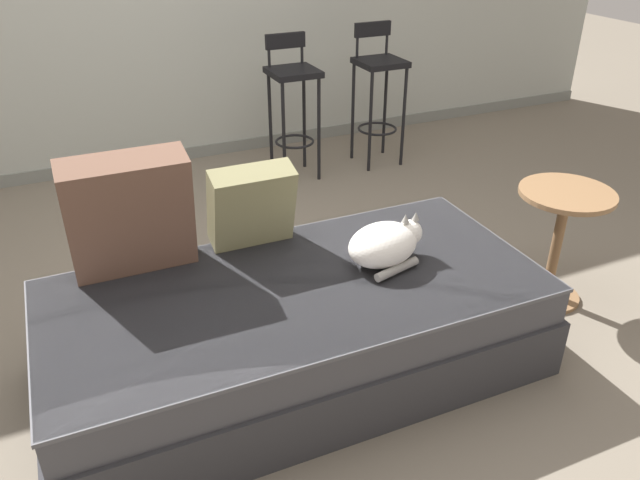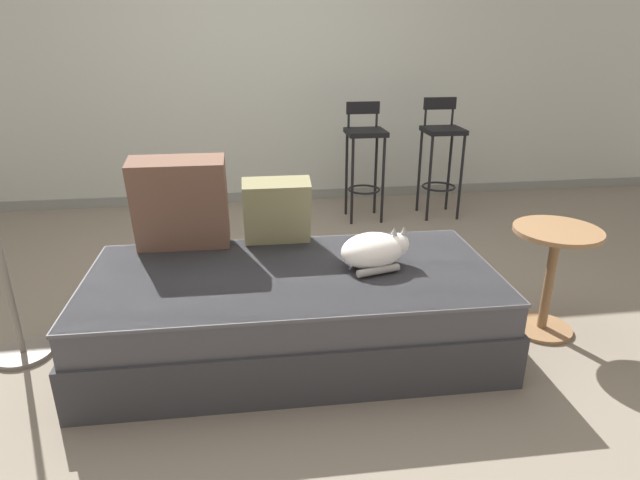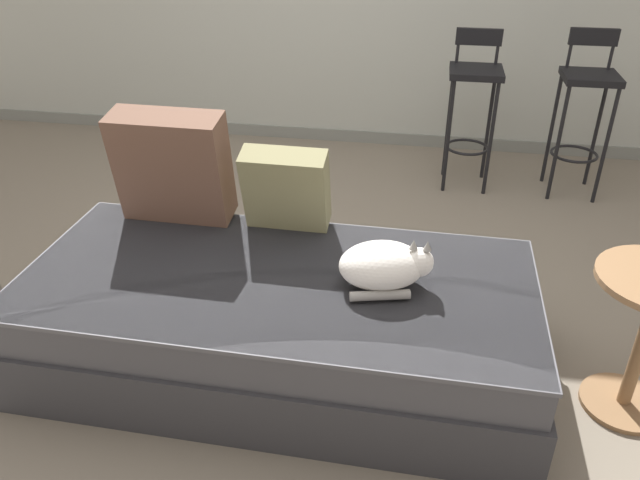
{
  "view_description": "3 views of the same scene",
  "coord_description": "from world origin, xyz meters",
  "px_view_note": "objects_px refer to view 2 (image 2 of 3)",
  "views": [
    {
      "loc": [
        -0.77,
        -2.33,
        1.79
      ],
      "look_at": [
        0.15,
        -0.3,
        0.55
      ],
      "focal_mm": 35.0,
      "sensor_mm": 36.0,
      "label": 1
    },
    {
      "loc": [
        -0.2,
        -2.77,
        1.53
      ],
      "look_at": [
        0.15,
        -0.3,
        0.55
      ],
      "focal_mm": 30.0,
      "sensor_mm": 36.0,
      "label": 2
    },
    {
      "loc": [
        0.52,
        -2.36,
        1.75
      ],
      "look_at": [
        0.15,
        -0.3,
        0.55
      ],
      "focal_mm": 35.0,
      "sensor_mm": 36.0,
      "label": 3
    }
  ],
  "objects_px": {
    "cat": "(375,250)",
    "bar_stool_by_doorway": "(441,147)",
    "side_table": "(552,266)",
    "bar_stool_near_window": "(365,149)",
    "throw_pillow_corner": "(180,203)",
    "throw_pillow_middle": "(277,211)",
    "couch": "(293,310)"
  },
  "relations": [
    {
      "from": "cat",
      "to": "bar_stool_near_window",
      "type": "bearing_deg",
      "value": 79.03
    },
    {
      "from": "throw_pillow_corner",
      "to": "side_table",
      "type": "height_order",
      "value": "throw_pillow_corner"
    },
    {
      "from": "cat",
      "to": "side_table",
      "type": "relative_size",
      "value": 0.64
    },
    {
      "from": "throw_pillow_corner",
      "to": "bar_stool_by_doorway",
      "type": "xyz_separation_m",
      "value": [
        2.0,
        1.58,
        -0.08
      ]
    },
    {
      "from": "bar_stool_near_window",
      "to": "bar_stool_by_doorway",
      "type": "bearing_deg",
      "value": -0.0
    },
    {
      "from": "cat",
      "to": "bar_stool_near_window",
      "type": "distance_m",
      "value": 1.99
    },
    {
      "from": "couch",
      "to": "bar_stool_by_doorway",
      "type": "distance_m",
      "value": 2.48
    },
    {
      "from": "bar_stool_near_window",
      "to": "bar_stool_by_doorway",
      "type": "xyz_separation_m",
      "value": [
        0.67,
        -0.0,
        -0.0
      ]
    },
    {
      "from": "bar_stool_near_window",
      "to": "throw_pillow_middle",
      "type": "bearing_deg",
      "value": -117.81
    },
    {
      "from": "cat",
      "to": "bar_stool_near_window",
      "type": "xyz_separation_m",
      "value": [
        0.38,
        1.95,
        0.09
      ]
    },
    {
      "from": "throw_pillow_middle",
      "to": "side_table",
      "type": "xyz_separation_m",
      "value": [
        1.4,
        -0.4,
        -0.24
      ]
    },
    {
      "from": "throw_pillow_middle",
      "to": "bar_stool_by_doorway",
      "type": "xyz_separation_m",
      "value": [
        1.5,
        1.59,
        -0.02
      ]
    },
    {
      "from": "bar_stool_near_window",
      "to": "side_table",
      "type": "height_order",
      "value": "bar_stool_near_window"
    },
    {
      "from": "throw_pillow_corner",
      "to": "bar_stool_near_window",
      "type": "bearing_deg",
      "value": 49.71
    },
    {
      "from": "cat",
      "to": "bar_stool_by_doorway",
      "type": "xyz_separation_m",
      "value": [
        1.04,
        1.95,
        0.09
      ]
    },
    {
      "from": "bar_stool_near_window",
      "to": "side_table",
      "type": "relative_size",
      "value": 1.66
    },
    {
      "from": "couch",
      "to": "throw_pillow_middle",
      "type": "bearing_deg",
      "value": 96.92
    },
    {
      "from": "couch",
      "to": "side_table",
      "type": "height_order",
      "value": "side_table"
    },
    {
      "from": "couch",
      "to": "bar_stool_near_window",
      "type": "bearing_deg",
      "value": 68.12
    },
    {
      "from": "throw_pillow_middle",
      "to": "bar_stool_by_doorway",
      "type": "bearing_deg",
      "value": 46.55
    },
    {
      "from": "couch",
      "to": "throw_pillow_middle",
      "type": "relative_size",
      "value": 5.33
    },
    {
      "from": "bar_stool_by_doorway",
      "to": "side_table",
      "type": "bearing_deg",
      "value": -92.84
    },
    {
      "from": "couch",
      "to": "throw_pillow_middle",
      "type": "height_order",
      "value": "throw_pillow_middle"
    },
    {
      "from": "throw_pillow_corner",
      "to": "bar_stool_near_window",
      "type": "distance_m",
      "value": 2.07
    },
    {
      "from": "bar_stool_by_doorway",
      "to": "side_table",
      "type": "xyz_separation_m",
      "value": [
        -0.1,
        -1.98,
        -0.22
      ]
    },
    {
      "from": "cat",
      "to": "side_table",
      "type": "xyz_separation_m",
      "value": [
        0.95,
        -0.03,
        -0.13
      ]
    },
    {
      "from": "couch",
      "to": "bar_stool_by_doorway",
      "type": "xyz_separation_m",
      "value": [
        1.46,
        1.97,
        0.38
      ]
    },
    {
      "from": "throw_pillow_middle",
      "to": "cat",
      "type": "height_order",
      "value": "throw_pillow_middle"
    },
    {
      "from": "cat",
      "to": "bar_stool_by_doorway",
      "type": "height_order",
      "value": "bar_stool_by_doorway"
    },
    {
      "from": "throw_pillow_middle",
      "to": "bar_stool_near_window",
      "type": "distance_m",
      "value": 1.79
    },
    {
      "from": "bar_stool_near_window",
      "to": "cat",
      "type": "bearing_deg",
      "value": -100.97
    },
    {
      "from": "side_table",
      "to": "bar_stool_near_window",
      "type": "bearing_deg",
      "value": 105.97
    }
  ]
}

